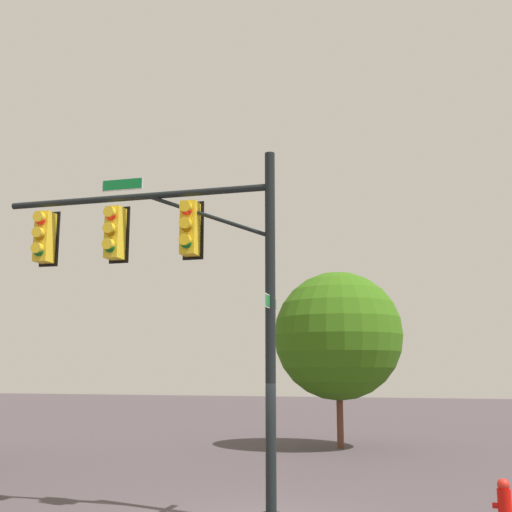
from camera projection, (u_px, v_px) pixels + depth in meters
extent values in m
cylinder|color=black|center=(270.00, 329.00, 12.04)|extent=(0.20, 0.20, 7.03)
cylinder|color=black|center=(135.00, 197.00, 13.28)|extent=(5.85, 0.39, 0.14)
cylinder|color=black|center=(207.00, 215.00, 12.79)|extent=(2.66, 0.19, 1.07)
cube|color=yellow|center=(190.00, 229.00, 12.83)|extent=(0.34, 0.37, 1.10)
cube|color=black|center=(193.00, 231.00, 13.02)|extent=(0.44, 0.06, 1.22)
sphere|color=#FF2018|center=(187.00, 210.00, 12.71)|extent=(0.22, 0.22, 0.22)
cylinder|color=yellow|center=(186.00, 207.00, 12.66)|extent=(0.24, 0.15, 0.23)
sphere|color=#855607|center=(187.00, 226.00, 12.64)|extent=(0.22, 0.22, 0.22)
cylinder|color=yellow|center=(185.00, 223.00, 12.60)|extent=(0.24, 0.15, 0.23)
sphere|color=#0B621E|center=(186.00, 243.00, 12.58)|extent=(0.22, 0.22, 0.22)
cylinder|color=yellow|center=(185.00, 240.00, 12.53)|extent=(0.24, 0.15, 0.23)
cube|color=yellow|center=(115.00, 233.00, 13.25)|extent=(0.33, 0.37, 1.10)
cube|color=black|center=(120.00, 235.00, 13.44)|extent=(0.44, 0.05, 1.22)
sphere|color=#FF2018|center=(111.00, 215.00, 13.12)|extent=(0.22, 0.22, 0.22)
cylinder|color=yellow|center=(110.00, 212.00, 13.08)|extent=(0.23, 0.14, 0.23)
sphere|color=#855607|center=(110.00, 231.00, 13.06)|extent=(0.22, 0.22, 0.22)
cylinder|color=yellow|center=(109.00, 228.00, 13.01)|extent=(0.23, 0.14, 0.23)
sphere|color=#0B621E|center=(110.00, 247.00, 13.00)|extent=(0.22, 0.22, 0.22)
cylinder|color=yellow|center=(108.00, 244.00, 12.95)|extent=(0.23, 0.14, 0.23)
cube|color=yellow|center=(45.00, 237.00, 13.67)|extent=(0.34, 0.38, 1.10)
cube|color=black|center=(50.00, 239.00, 13.86)|extent=(0.44, 0.07, 1.22)
sphere|color=#FF2018|center=(41.00, 220.00, 13.54)|extent=(0.22, 0.22, 0.22)
cylinder|color=yellow|center=(39.00, 217.00, 13.49)|extent=(0.24, 0.15, 0.23)
sphere|color=#855607|center=(40.00, 235.00, 13.48)|extent=(0.22, 0.22, 0.22)
cylinder|color=yellow|center=(38.00, 233.00, 13.43)|extent=(0.24, 0.15, 0.23)
sphere|color=#0B621E|center=(39.00, 251.00, 13.41)|extent=(0.22, 0.22, 0.22)
cylinder|color=yellow|center=(37.00, 248.00, 13.37)|extent=(0.24, 0.15, 0.23)
cube|color=white|center=(122.00, 184.00, 13.41)|extent=(0.94, 0.06, 0.26)
cube|color=#0E6F2F|center=(122.00, 184.00, 13.41)|extent=(0.90, 0.07, 0.22)
cube|color=white|center=(270.00, 302.00, 12.14)|extent=(0.06, 0.94, 0.26)
cube|color=#1D7935|center=(270.00, 302.00, 12.14)|extent=(0.07, 0.90, 0.22)
cylinder|color=red|center=(505.00, 508.00, 11.26)|extent=(0.24, 0.24, 0.65)
sphere|color=red|center=(503.00, 485.00, 11.33)|extent=(0.22, 0.22, 0.22)
cylinder|color=red|center=(496.00, 505.00, 11.31)|extent=(0.12, 0.10, 0.10)
cylinder|color=brown|center=(340.00, 419.00, 23.03)|extent=(0.24, 0.24, 2.04)
sphere|color=#356513|center=(338.00, 335.00, 23.59)|extent=(4.77, 4.77, 4.77)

